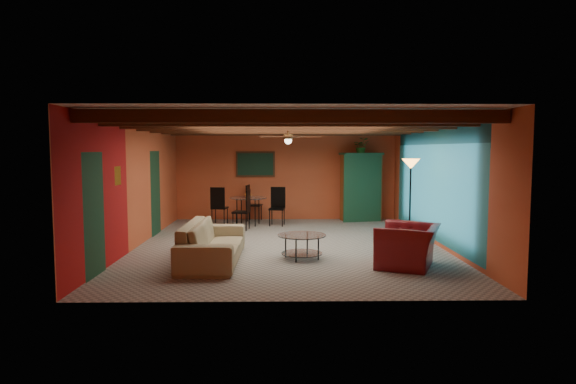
{
  "coord_description": "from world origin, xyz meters",
  "views": [
    {
      "loc": [
        -0.19,
        -10.63,
        2.1
      ],
      "look_at": [
        0.0,
        0.2,
        1.15
      ],
      "focal_mm": 30.71,
      "sensor_mm": 36.0,
      "label": 1
    }
  ],
  "objects_px": {
    "armchair": "(408,246)",
    "dining_table": "(248,206)",
    "sofa": "(213,242)",
    "armoire": "(361,188)",
    "potted_plant": "(361,146)",
    "vase": "(248,183)",
    "coffee_table": "(302,246)",
    "floor_lamp": "(410,202)"
  },
  "relations": [
    {
      "from": "sofa",
      "to": "floor_lamp",
      "type": "xyz_separation_m",
      "value": [
        4.09,
        1.49,
        0.58
      ]
    },
    {
      "from": "sofa",
      "to": "armchair",
      "type": "relative_size",
      "value": 2.19
    },
    {
      "from": "armchair",
      "to": "potted_plant",
      "type": "relative_size",
      "value": 2.37
    },
    {
      "from": "armchair",
      "to": "vase",
      "type": "height_order",
      "value": "vase"
    },
    {
      "from": "armchair",
      "to": "dining_table",
      "type": "xyz_separation_m",
      "value": [
        -3.16,
        4.91,
        0.16
      ]
    },
    {
      "from": "dining_table",
      "to": "armoire",
      "type": "xyz_separation_m",
      "value": [
        3.26,
        0.81,
        0.43
      ]
    },
    {
      "from": "armchair",
      "to": "floor_lamp",
      "type": "relative_size",
      "value": 0.61
    },
    {
      "from": "sofa",
      "to": "armoire",
      "type": "bearing_deg",
      "value": -34.09
    },
    {
      "from": "sofa",
      "to": "dining_table",
      "type": "bearing_deg",
      "value": -4.22
    },
    {
      "from": "sofa",
      "to": "coffee_table",
      "type": "bearing_deg",
      "value": -82.53
    },
    {
      "from": "potted_plant",
      "to": "vase",
      "type": "relative_size",
      "value": 2.57
    },
    {
      "from": "floor_lamp",
      "to": "vase",
      "type": "xyz_separation_m",
      "value": [
        -3.71,
        2.95,
        0.21
      ]
    },
    {
      "from": "sofa",
      "to": "armoire",
      "type": "relative_size",
      "value": 1.31
    },
    {
      "from": "coffee_table",
      "to": "dining_table",
      "type": "height_order",
      "value": "dining_table"
    },
    {
      "from": "sofa",
      "to": "coffee_table",
      "type": "xyz_separation_m",
      "value": [
        1.67,
        0.2,
        -0.13
      ]
    },
    {
      "from": "vase",
      "to": "coffee_table",
      "type": "bearing_deg",
      "value": -73.0
    },
    {
      "from": "vase",
      "to": "sofa",
      "type": "bearing_deg",
      "value": -94.89
    },
    {
      "from": "armoire",
      "to": "vase",
      "type": "distance_m",
      "value": 3.36
    },
    {
      "from": "armoire",
      "to": "floor_lamp",
      "type": "bearing_deg",
      "value": -94.93
    },
    {
      "from": "sofa",
      "to": "vase",
      "type": "xyz_separation_m",
      "value": [
        0.38,
        4.44,
        0.79
      ]
    },
    {
      "from": "floor_lamp",
      "to": "vase",
      "type": "relative_size",
      "value": 9.98
    },
    {
      "from": "sofa",
      "to": "coffee_table",
      "type": "distance_m",
      "value": 1.69
    },
    {
      "from": "armoire",
      "to": "armchair",
      "type": "bearing_deg",
      "value": -102.73
    },
    {
      "from": "armchair",
      "to": "vase",
      "type": "xyz_separation_m",
      "value": [
        -3.16,
        4.91,
        0.78
      ]
    },
    {
      "from": "floor_lamp",
      "to": "potted_plant",
      "type": "bearing_deg",
      "value": 96.84
    },
    {
      "from": "floor_lamp",
      "to": "coffee_table",
      "type": "bearing_deg",
      "value": -151.9
    },
    {
      "from": "armoire",
      "to": "coffee_table",
      "type": "bearing_deg",
      "value": -123.03
    },
    {
      "from": "coffee_table",
      "to": "floor_lamp",
      "type": "distance_m",
      "value": 2.83
    },
    {
      "from": "floor_lamp",
      "to": "potted_plant",
      "type": "distance_m",
      "value": 3.97
    },
    {
      "from": "dining_table",
      "to": "armoire",
      "type": "relative_size",
      "value": 1.06
    },
    {
      "from": "sofa",
      "to": "floor_lamp",
      "type": "height_order",
      "value": "floor_lamp"
    },
    {
      "from": "armchair",
      "to": "sofa",
      "type": "bearing_deg",
      "value": -73.89
    },
    {
      "from": "floor_lamp",
      "to": "potted_plant",
      "type": "relative_size",
      "value": 3.88
    },
    {
      "from": "sofa",
      "to": "vase",
      "type": "height_order",
      "value": "vase"
    },
    {
      "from": "armchair",
      "to": "floor_lamp",
      "type": "bearing_deg",
      "value": -171.8
    },
    {
      "from": "sofa",
      "to": "floor_lamp",
      "type": "relative_size",
      "value": 1.33
    },
    {
      "from": "armchair",
      "to": "armoire",
      "type": "xyz_separation_m",
      "value": [
        0.1,
        5.72,
        0.59
      ]
    },
    {
      "from": "armoire",
      "to": "floor_lamp",
      "type": "distance_m",
      "value": 3.78
    },
    {
      "from": "dining_table",
      "to": "potted_plant",
      "type": "relative_size",
      "value": 4.18
    },
    {
      "from": "coffee_table",
      "to": "armoire",
      "type": "relative_size",
      "value": 0.48
    },
    {
      "from": "potted_plant",
      "to": "vase",
      "type": "bearing_deg",
      "value": -166.11
    },
    {
      "from": "floor_lamp",
      "to": "armoire",
      "type": "bearing_deg",
      "value": 96.84
    }
  ]
}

